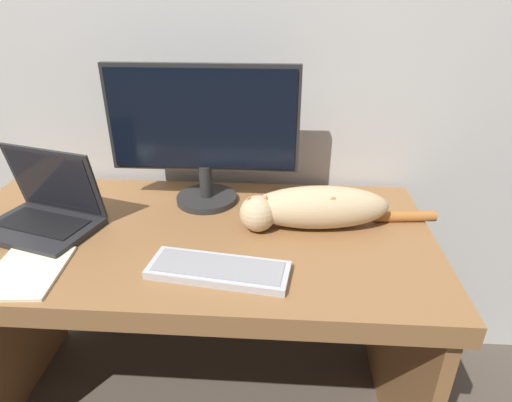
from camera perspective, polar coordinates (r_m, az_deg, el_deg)
wall_back at (r=1.48m, az=-7.47°, el=23.81°), size 6.40×0.06×2.60m
desk at (r=1.34m, az=-8.83°, el=-9.84°), size 1.41×0.69×0.74m
monitor at (r=1.32m, az=-7.07°, el=9.20°), size 0.58×0.20×0.44m
laptop at (r=1.38m, az=-26.35°, el=-1.43°), size 0.36×0.29×0.23m
external_keyboard at (r=1.06m, az=-5.02°, el=-9.12°), size 0.36×0.17×0.02m
cat at (r=1.24m, az=7.68°, el=-0.81°), size 0.58×0.17×0.12m
paper_notepad at (r=1.20m, az=-28.34°, el=-8.35°), size 0.19×0.23×0.01m
small_toy at (r=1.33m, az=7.82°, el=-0.40°), size 0.06×0.06×0.06m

